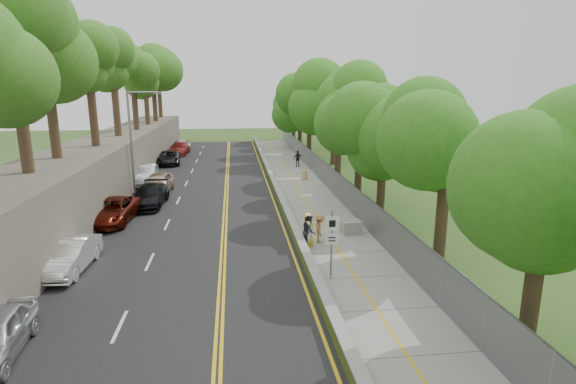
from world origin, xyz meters
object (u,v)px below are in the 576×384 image
(painter_0, at_px, (308,229))
(signpost, at_px, (332,238))
(concrete_block, at_px, (351,227))
(person_far, at_px, (298,159))
(car_1, at_px, (69,256))
(car_2, at_px, (112,211))
(streetlight, at_px, (134,136))
(construction_barrel, at_px, (305,175))

(painter_0, bearing_deg, signpost, -164.46)
(concrete_block, height_order, person_far, person_far)
(signpost, bearing_deg, car_1, 168.47)
(car_1, height_order, person_far, person_far)
(car_2, height_order, person_far, person_far)
(car_2, xyz_separation_m, painter_0, (11.35, -5.68, 0.18))
(streetlight, xyz_separation_m, person_far, (14.07, 10.98, -3.74))
(car_1, relative_size, person_far, 2.58)
(painter_0, bearing_deg, construction_barrel, 3.15)
(car_1, xyz_separation_m, painter_0, (11.35, 1.91, 0.19))
(construction_barrel, distance_m, concrete_block, 15.34)
(streetlight, xyz_separation_m, painter_0, (11.21, -12.73, -3.69))
(car_1, distance_m, painter_0, 11.51)
(construction_barrel, xyz_separation_m, person_far, (0.34, 6.64, 0.44))
(construction_barrel, relative_size, person_far, 0.48)
(car_2, height_order, painter_0, painter_0)
(person_far, bearing_deg, car_1, 49.26)
(signpost, distance_m, painter_0, 4.41)
(streetlight, bearing_deg, person_far, 37.98)
(construction_barrel, relative_size, concrete_block, 0.73)
(streetlight, height_order, concrete_block, streetlight)
(construction_barrel, height_order, car_1, car_1)
(construction_barrel, bearing_deg, person_far, 87.06)
(streetlight, bearing_deg, concrete_block, -38.22)
(signpost, distance_m, car_1, 11.95)
(signpost, bearing_deg, concrete_block, 67.80)
(streetlight, distance_m, signpost, 20.72)
(car_1, height_order, painter_0, painter_0)
(streetlight, height_order, painter_0, streetlight)
(signpost, xyz_separation_m, painter_0, (-0.30, 4.28, -1.01))
(streetlight, distance_m, painter_0, 17.36)
(signpost, distance_m, car_2, 15.38)
(streetlight, distance_m, car_1, 15.14)
(streetlight, relative_size, signpost, 2.58)
(streetlight, relative_size, car_1, 1.82)
(signpost, xyz_separation_m, car_2, (-11.65, 9.97, -1.19))
(construction_barrel, height_order, car_2, car_2)
(car_2, bearing_deg, person_far, 56.48)
(signpost, height_order, car_1, signpost)
(concrete_block, xyz_separation_m, car_1, (-14.10, -3.64, 0.34))
(signpost, xyz_separation_m, concrete_block, (2.45, 6.02, -1.54))
(construction_barrel, distance_m, person_far, 6.67)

